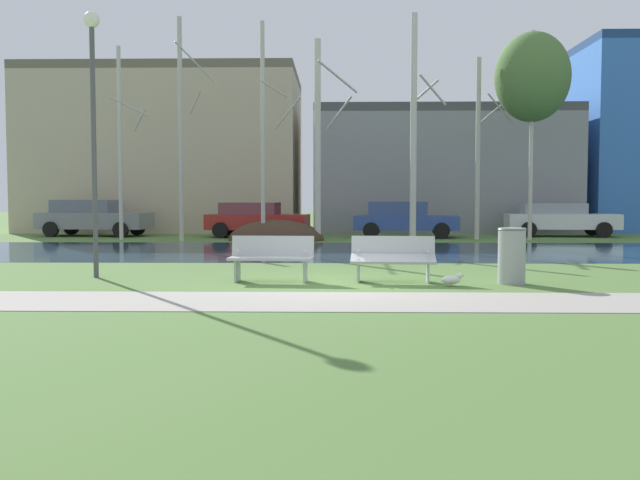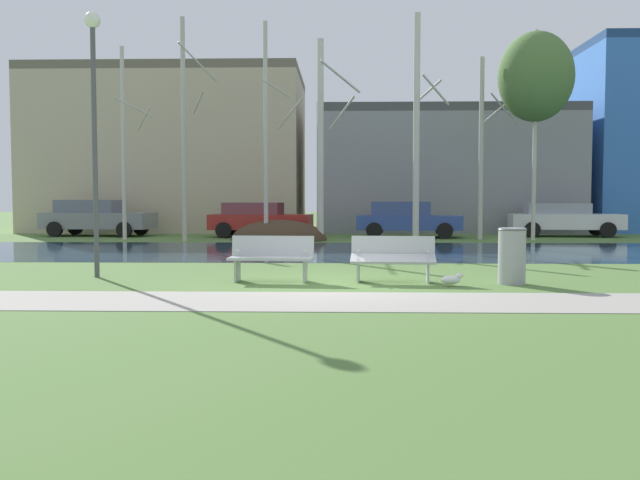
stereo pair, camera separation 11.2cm
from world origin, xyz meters
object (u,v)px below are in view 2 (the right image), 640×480
(parked_hatch_third_blue, at_px, (407,219))
(parked_wagon_fourth_white, at_px, (563,219))
(streetlamp, at_px, (94,101))
(trash_bin, at_px, (512,255))
(parked_sedan_second_red, at_px, (259,219))
(bench_right, at_px, (393,257))
(seagull, at_px, (452,279))
(bench_left, at_px, (271,257))
(parked_van_nearest_grey, at_px, (97,217))

(parked_hatch_third_blue, distance_m, parked_wagon_fourth_white, 6.66)
(streetlamp, bearing_deg, trash_bin, -6.36)
(parked_sedan_second_red, height_order, parked_hatch_third_blue, parked_hatch_third_blue)
(trash_bin, relative_size, streetlamp, 0.20)
(bench_right, bearing_deg, streetlamp, 173.72)
(streetlamp, distance_m, parked_wagon_fourth_white, 21.40)
(seagull, height_order, parked_wagon_fourth_white, parked_wagon_fourth_white)
(bench_left, xyz_separation_m, parked_wagon_fourth_white, (10.62, 16.39, 0.28))
(parked_van_nearest_grey, distance_m, parked_hatch_third_blue, 13.08)
(bench_right, xyz_separation_m, parked_wagon_fourth_white, (8.30, 16.39, 0.28))
(bench_right, xyz_separation_m, parked_van_nearest_grey, (-11.37, 16.21, 0.33))
(parked_sedan_second_red, relative_size, parked_hatch_third_blue, 0.97)
(seagull, relative_size, streetlamp, 0.08)
(parked_sedan_second_red, bearing_deg, bench_left, -82.50)
(seagull, xyz_separation_m, parked_hatch_third_blue, (0.68, 16.18, 0.64))
(bench_left, xyz_separation_m, parked_sedan_second_red, (-2.04, 15.49, 0.29))
(seagull, distance_m, parked_hatch_third_blue, 16.20)
(streetlamp, bearing_deg, bench_right, -6.28)
(parked_hatch_third_blue, bearing_deg, parked_van_nearest_grey, 176.91)
(parked_sedan_second_red, xyz_separation_m, parked_wagon_fourth_white, (12.66, 0.90, -0.01))
(bench_left, xyz_separation_m, streetlamp, (-3.60, 0.65, 3.06))
(parked_van_nearest_grey, bearing_deg, streetlamp, -70.72)
(bench_left, xyz_separation_m, trash_bin, (4.51, -0.25, 0.07))
(trash_bin, bearing_deg, streetlamp, 173.64)
(parked_sedan_second_red, xyz_separation_m, parked_hatch_third_blue, (6.06, 0.01, 0.01))
(trash_bin, xyz_separation_m, parked_hatch_third_blue, (-0.49, 15.76, 0.23))
(trash_bin, height_order, parked_van_nearest_grey, parked_van_nearest_grey)
(trash_bin, relative_size, seagull, 2.48)
(bench_right, xyz_separation_m, parked_sedan_second_red, (-4.36, 15.49, 0.29))
(parked_van_nearest_grey, bearing_deg, parked_hatch_third_blue, -3.09)
(parked_van_nearest_grey, bearing_deg, bench_left, -60.84)
(streetlamp, relative_size, parked_sedan_second_red, 1.24)
(bench_right, xyz_separation_m, trash_bin, (2.19, -0.25, 0.07))
(bench_right, bearing_deg, parked_van_nearest_grey, 125.04)
(bench_right, relative_size, streetlamp, 0.31)
(bench_right, height_order, parked_hatch_third_blue, parked_hatch_third_blue)
(trash_bin, bearing_deg, parked_wagon_fourth_white, 69.82)
(bench_left, bearing_deg, bench_right, 0.00)
(bench_right, bearing_deg, parked_hatch_third_blue, 83.75)
(parked_van_nearest_grey, relative_size, parked_wagon_fourth_white, 1.02)
(parked_sedan_second_red, bearing_deg, trash_bin, -67.42)
(parked_sedan_second_red, bearing_deg, bench_right, -74.28)
(seagull, bearing_deg, parked_wagon_fourth_white, 66.87)
(bench_left, distance_m, streetlamp, 4.77)
(seagull, bearing_deg, bench_right, 146.46)
(parked_sedan_second_red, bearing_deg, parked_van_nearest_grey, 174.15)
(bench_right, bearing_deg, bench_left, 180.00)
(bench_right, relative_size, trash_bin, 1.56)
(parked_hatch_third_blue, bearing_deg, parked_sedan_second_red, -179.87)
(parked_hatch_third_blue, bearing_deg, trash_bin, -88.22)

